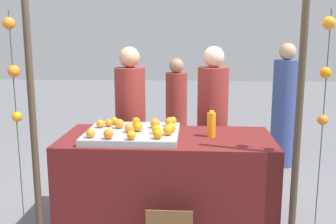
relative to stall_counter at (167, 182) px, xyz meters
name	(u,v)px	position (x,y,z in m)	size (l,w,h in m)	color
stall_counter	(167,182)	(0.00, 0.00, 0.00)	(1.93, 0.90, 0.89)	#5B1919
orange_tray	(133,134)	(-0.31, -0.04, 0.47)	(0.83, 0.73, 0.06)	#9EA0A5
orange_0	(109,123)	(-0.56, 0.11, 0.54)	(0.07, 0.07, 0.07)	orange
orange_1	(114,121)	(-0.52, 0.19, 0.54)	(0.07, 0.07, 0.07)	orange
orange_2	(131,135)	(-0.27, -0.35, 0.54)	(0.08, 0.08, 0.08)	orange
orange_3	(173,120)	(0.04, 0.25, 0.54)	(0.07, 0.07, 0.07)	orange
orange_4	(91,133)	(-0.63, -0.31, 0.54)	(0.08, 0.08, 0.08)	orange
orange_5	(158,134)	(-0.05, -0.31, 0.54)	(0.08, 0.08, 0.08)	orange
orange_6	(168,130)	(0.02, -0.18, 0.55)	(0.09, 0.09, 0.09)	orange
orange_7	(129,128)	(-0.33, -0.10, 0.54)	(0.08, 0.08, 0.08)	orange
orange_8	(155,123)	(-0.12, 0.08, 0.55)	(0.09, 0.09, 0.09)	orange
orange_9	(156,129)	(-0.09, -0.13, 0.54)	(0.08, 0.08, 0.08)	orange
orange_10	(119,124)	(-0.45, 0.04, 0.55)	(0.09, 0.09, 0.09)	orange
orange_11	(108,134)	(-0.47, -0.34, 0.55)	(0.09, 0.09, 0.09)	orange
orange_12	(100,124)	(-0.63, 0.05, 0.54)	(0.08, 0.08, 0.08)	orange
orange_13	(136,121)	(-0.31, 0.18, 0.54)	(0.08, 0.08, 0.08)	orange
orange_14	(171,128)	(0.04, -0.08, 0.55)	(0.09, 0.09, 0.09)	orange
orange_15	(170,122)	(0.01, 0.16, 0.55)	(0.09, 0.09, 0.09)	orange
orange_16	(138,127)	(-0.26, -0.06, 0.54)	(0.08, 0.08, 0.08)	orange
juice_bottle	(211,125)	(0.41, 0.02, 0.56)	(0.08, 0.08, 0.24)	orange
vendor_left	(131,128)	(-0.46, 0.76, 0.34)	(0.34, 0.34, 1.68)	maroon
vendor_right	(212,128)	(0.45, 0.78, 0.34)	(0.34, 0.34, 1.68)	maroon
crowd_person_0	(284,110)	(1.48, 1.92, 0.35)	(0.34, 0.34, 1.69)	#384C8C
crowd_person_1	(176,115)	(0.00, 1.91, 0.25)	(0.30, 0.30, 1.49)	maroon
canopy_post_left	(33,126)	(-1.05, -0.49, 0.64)	(0.06, 0.06, 2.17)	#473828
canopy_post_right	(298,130)	(1.05, -0.49, 0.64)	(0.06, 0.06, 2.17)	#473828
garland_strand_left	(13,68)	(-1.17, -0.50, 1.11)	(0.11, 0.11, 1.99)	#2D4C23
garland_strand_right	(326,69)	(1.23, -0.47, 1.11)	(0.10, 0.10, 1.99)	#2D4C23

